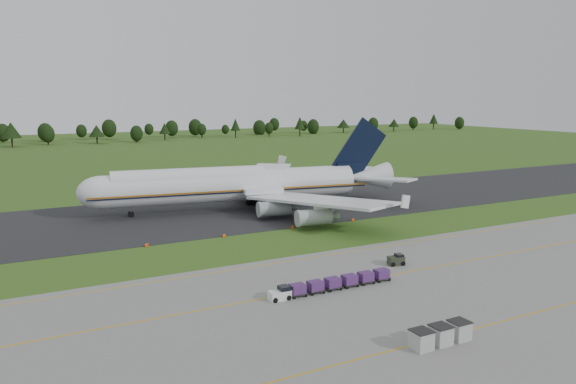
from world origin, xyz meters
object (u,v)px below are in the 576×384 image
baggage_train (330,284)px  utility_cart (396,261)px  edge_markers (259,232)px  uld_row (441,335)px  aircraft (239,184)px

baggage_train → utility_cart: size_ratio=6.96×
baggage_train → edge_markers: baggage_train is taller
baggage_train → utility_cart: 14.54m
baggage_train → uld_row: size_ratio=2.55×
uld_row → edge_markers: bearing=86.0°
aircraft → edge_markers: aircraft is taller
utility_cart → aircraft: bearing=95.3°
aircraft → uld_row: bearing=-96.8°
aircraft → utility_cart: bearing=-84.7°
aircraft → edge_markers: size_ratio=1.70×
aircraft → utility_cart: 46.99m
baggage_train → utility_cart: (13.81, 4.55, -0.21)m
edge_markers → aircraft: bearing=76.7°
utility_cart → uld_row: bearing=-119.2°
utility_cart → edge_markers: bearing=109.3°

